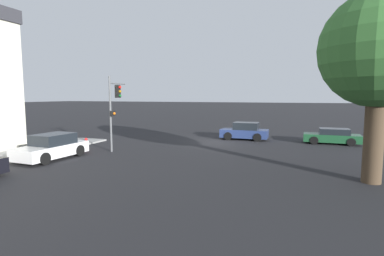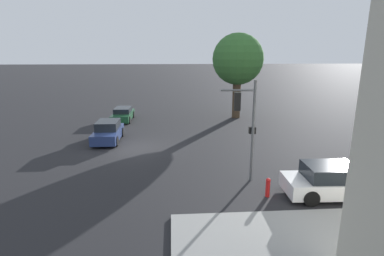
# 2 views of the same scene
# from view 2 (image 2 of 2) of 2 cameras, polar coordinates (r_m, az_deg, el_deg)

# --- Properties ---
(ground_plane) EXTENTS (300.00, 300.00, 0.00)m
(ground_plane) POSITION_cam_2_polar(r_m,az_deg,el_deg) (21.51, -10.92, -3.72)
(ground_plane) COLOR black
(street_tree) EXTENTS (5.03, 5.03, 8.39)m
(street_tree) POSITION_cam_2_polar(r_m,az_deg,el_deg) (30.47, 8.72, 12.71)
(street_tree) COLOR #423323
(street_tree) RESTS_ON ground_plane
(traffic_signal) EXTENTS (0.50, 1.88, 5.23)m
(traffic_signal) POSITION_cam_2_polar(r_m,az_deg,el_deg) (15.24, 10.17, 2.12)
(traffic_signal) COLOR #515456
(traffic_signal) RESTS_ON ground_plane
(crossing_car_0) EXTENTS (4.10, 1.90, 1.53)m
(crossing_car_0) POSITION_cam_2_polar(r_m,az_deg,el_deg) (23.40, -15.70, -0.69)
(crossing_car_0) COLOR navy
(crossing_car_0) RESTS_ON ground_plane
(crossing_car_1) EXTENTS (4.32, 1.89, 1.25)m
(crossing_car_1) POSITION_cam_2_polar(r_m,az_deg,el_deg) (30.21, -13.03, 2.56)
(crossing_car_1) COLOR #194728
(crossing_car_1) RESTS_ON ground_plane
(parked_car_0) EXTENTS (2.18, 4.48, 1.54)m
(parked_car_0) POSITION_cam_2_polar(r_m,az_deg,el_deg) (15.51, 25.09, -9.20)
(parked_car_0) COLOR silver
(parked_car_0) RESTS_ON ground_plane
(fire_hydrant) EXTENTS (0.22, 0.22, 0.92)m
(fire_hydrant) POSITION_cam_2_polar(r_m,az_deg,el_deg) (14.56, 14.25, -10.80)
(fire_hydrant) COLOR red
(fire_hydrant) RESTS_ON ground_plane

